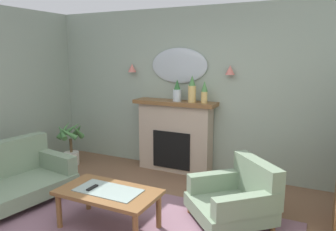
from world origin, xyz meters
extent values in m
cube|color=#93A393|center=(0.00, 2.54, 1.31)|extent=(6.61, 0.10, 2.62)
cube|color=tan|center=(-0.47, 2.33, 0.55)|extent=(1.20, 0.28, 1.10)
cube|color=black|center=(-0.47, 2.23, 0.38)|extent=(0.64, 0.12, 0.60)
cube|color=brown|center=(-0.47, 2.31, 1.13)|extent=(1.36, 0.36, 0.06)
cylinder|color=silver|center=(-0.42, 2.29, 1.25)|extent=(0.14, 0.14, 0.19)
cone|color=#2D6633|center=(-0.42, 2.29, 1.43)|extent=(0.10, 0.10, 0.16)
cylinder|color=tan|center=(-0.17, 2.29, 1.29)|extent=(0.12, 0.12, 0.26)
cone|color=#4C8447|center=(-0.17, 2.29, 1.50)|extent=(0.10, 0.10, 0.16)
cylinder|color=tan|center=(0.03, 2.29, 1.25)|extent=(0.09, 0.09, 0.18)
cone|color=#4C8447|center=(0.03, 2.29, 1.42)|extent=(0.10, 0.10, 0.16)
ellipsoid|color=#B2BCC6|center=(-0.47, 2.46, 1.71)|extent=(0.96, 0.06, 0.56)
cone|color=#D17066|center=(-1.32, 2.41, 1.66)|extent=(0.14, 0.14, 0.14)
cone|color=#D17066|center=(0.38, 2.41, 1.66)|extent=(0.14, 0.14, 0.14)
cube|color=brown|center=(-0.36, 0.36, 0.42)|extent=(1.10, 0.60, 0.04)
cube|color=#8C9E99|center=(-0.36, 0.36, 0.44)|extent=(0.72, 0.36, 0.01)
cylinder|color=brown|center=(-0.85, 0.12, 0.20)|extent=(0.06, 0.06, 0.40)
cylinder|color=brown|center=(-0.85, 0.60, 0.20)|extent=(0.06, 0.06, 0.40)
cylinder|color=brown|center=(0.13, 0.60, 0.20)|extent=(0.06, 0.06, 0.40)
cube|color=black|center=(-0.54, 0.32, 0.45)|extent=(0.04, 0.16, 0.02)
cube|color=gray|center=(-1.81, 0.15, 0.19)|extent=(1.08, 1.80, 0.18)
cube|color=gray|center=(-1.69, 0.92, 0.40)|extent=(0.77, 0.27, 0.24)
cylinder|color=brown|center=(-1.36, 0.86, 0.05)|extent=(0.07, 0.07, 0.10)
cylinder|color=brown|center=(-2.03, 0.96, 0.05)|extent=(0.07, 0.07, 0.10)
cube|color=gray|center=(0.79, 1.05, 0.18)|extent=(1.13, 1.13, 0.16)
cube|color=gray|center=(1.04, 1.28, 0.48)|extent=(0.67, 0.69, 0.45)
cube|color=gray|center=(0.56, 1.29, 0.37)|extent=(0.62, 0.60, 0.22)
cube|color=gray|center=(1.03, 0.80, 0.37)|extent=(0.62, 0.60, 0.22)
cylinder|color=brown|center=(0.31, 1.06, 0.05)|extent=(0.06, 0.06, 0.10)
cylinder|color=brown|center=(0.81, 1.53, 0.05)|extent=(0.06, 0.06, 0.10)
cylinder|color=brown|center=(1.27, 1.03, 0.05)|extent=(0.06, 0.06, 0.10)
cylinder|color=silver|center=(-2.21, 1.79, 0.11)|extent=(0.25, 0.25, 0.22)
cylinder|color=brown|center=(-2.21, 1.79, 0.34)|extent=(0.05, 0.05, 0.24)
cone|color=#4C8447|center=(-2.07, 1.81, 0.60)|extent=(0.16, 0.34, 0.31)
cone|color=#4C8447|center=(-2.14, 1.92, 0.60)|extent=(0.35, 0.24, 0.29)
cone|color=#4C8447|center=(-2.29, 1.90, 0.60)|extent=(0.34, 0.28, 0.27)
cone|color=#4C8447|center=(-2.35, 1.79, 0.60)|extent=(0.11, 0.33, 0.31)
cone|color=#4C8447|center=(-2.27, 1.66, 0.60)|extent=(0.36, 0.26, 0.25)
cone|color=#4C8447|center=(-2.15, 1.66, 0.60)|extent=(0.36, 0.23, 0.26)
camera|label=1|loc=(1.66, -2.29, 1.89)|focal=34.45mm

